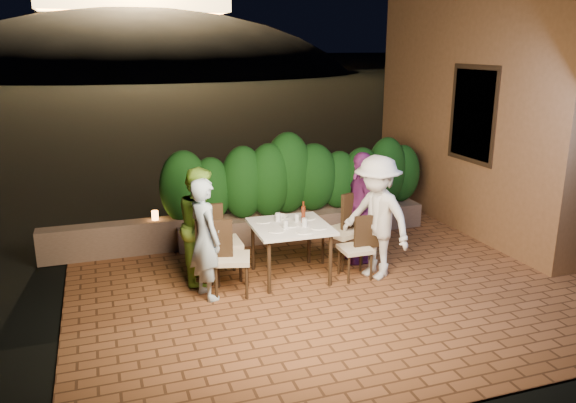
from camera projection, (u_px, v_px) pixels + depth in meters
name	position (u px, v px, depth m)	size (l,w,h in m)	color
ground	(349.00, 292.00, 7.27)	(400.00, 400.00, 0.00)	black
terrace_floor	(334.00, 281.00, 7.74)	(7.00, 6.00, 0.15)	brown
building_wall	(497.00, 80.00, 9.53)	(1.60, 5.00, 5.00)	brown
window_pane	(474.00, 114.00, 8.97)	(0.08, 1.00, 1.40)	black
window_frame	(474.00, 114.00, 8.96)	(0.06, 1.15, 1.55)	black
planter	(303.00, 223.00, 9.37)	(4.20, 0.55, 0.40)	brown
hedge	(303.00, 179.00, 9.17)	(4.00, 0.70, 1.10)	#0F370F
parapet	(116.00, 240.00, 8.43)	(2.20, 0.30, 0.50)	brown
hill	(142.00, 109.00, 63.66)	(52.00, 40.00, 22.00)	black
dining_table	(290.00, 251.00, 7.59)	(1.01, 1.01, 0.75)	white
plate_nw	(276.00, 231.00, 7.25)	(0.21, 0.21, 0.01)	white
plate_sw	(263.00, 221.00, 7.63)	(0.21, 0.21, 0.01)	white
plate_ne	(318.00, 227.00, 7.37)	(0.21, 0.21, 0.01)	white
plate_se	(307.00, 218.00, 7.78)	(0.22, 0.22, 0.01)	white
plate_centre	(290.00, 225.00, 7.47)	(0.24, 0.24, 0.01)	white
plate_front	(304.00, 232.00, 7.21)	(0.22, 0.22, 0.01)	white
glass_nw	(286.00, 225.00, 7.33)	(0.07, 0.07, 0.11)	silver
glass_sw	(278.00, 217.00, 7.63)	(0.07, 0.07, 0.12)	silver
glass_ne	(304.00, 222.00, 7.41)	(0.07, 0.07, 0.12)	silver
glass_se	(297.00, 218.00, 7.62)	(0.06, 0.06, 0.11)	silver
beer_bottle	(303.00, 212.00, 7.56)	(0.06, 0.06, 0.30)	#531D0D
bowl	(281.00, 217.00, 7.77)	(0.18, 0.18, 0.04)	white
chair_left_front	(231.00, 257.00, 7.07)	(0.46, 0.46, 0.99)	black
chair_left_back	(222.00, 241.00, 7.52)	(0.49, 0.49, 1.06)	black
chair_right_front	(355.00, 247.00, 7.57)	(0.40, 0.40, 0.87)	black
chair_right_back	(343.00, 230.00, 8.00)	(0.48, 0.48, 1.04)	black
diner_blue	(205.00, 239.00, 6.90)	(0.56, 0.37, 1.54)	#A9C7DA
diner_green	(202.00, 225.00, 7.41)	(0.76, 0.59, 1.55)	#94D342
diner_white	(377.00, 218.00, 7.50)	(1.09, 0.63, 1.69)	silver
diner_purple	(361.00, 207.00, 8.08)	(0.95, 0.40, 1.63)	#6E2469
parapet_lamp	(155.00, 215.00, 8.53)	(0.10, 0.10, 0.14)	orange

